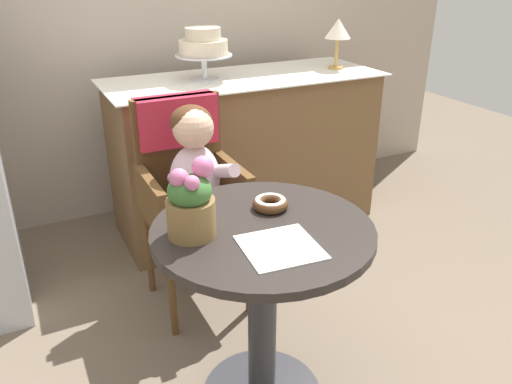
{
  "coord_description": "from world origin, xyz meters",
  "views": [
    {
      "loc": [
        -0.65,
        -1.27,
        1.5
      ],
      "look_at": [
        0.05,
        0.15,
        0.77
      ],
      "focal_mm": 35.83,
      "sensor_mm": 36.0,
      "label": 1
    }
  ],
  "objects_px": {
    "tiered_cake_stand": "(203,46)",
    "table_lamp": "(338,31)",
    "wicker_chair": "(185,170)",
    "donut_front": "(270,203)",
    "seated_child": "(197,174)",
    "cafe_table": "(262,282)",
    "flower_vase": "(191,203)"
  },
  "relations": [
    {
      "from": "donut_front",
      "to": "tiered_cake_stand",
      "type": "relative_size",
      "value": 0.41
    },
    {
      "from": "donut_front",
      "to": "table_lamp",
      "type": "distance_m",
      "value": 1.6
    },
    {
      "from": "cafe_table",
      "to": "tiered_cake_stand",
      "type": "bearing_deg",
      "value": 76.48
    },
    {
      "from": "flower_vase",
      "to": "donut_front",
      "type": "bearing_deg",
      "value": 10.04
    },
    {
      "from": "table_lamp",
      "to": "seated_child",
      "type": "bearing_deg",
      "value": -149.69
    },
    {
      "from": "seated_child",
      "to": "tiered_cake_stand",
      "type": "height_order",
      "value": "tiered_cake_stand"
    },
    {
      "from": "cafe_table",
      "to": "seated_child",
      "type": "xyz_separation_m",
      "value": [
        -0.0,
        0.6,
        0.17
      ]
    },
    {
      "from": "wicker_chair",
      "to": "donut_front",
      "type": "bearing_deg",
      "value": -86.16
    },
    {
      "from": "seated_child",
      "to": "flower_vase",
      "type": "height_order",
      "value": "flower_vase"
    },
    {
      "from": "wicker_chair",
      "to": "table_lamp",
      "type": "xyz_separation_m",
      "value": [
        1.13,
        0.51,
        0.48
      ]
    },
    {
      "from": "seated_child",
      "to": "donut_front",
      "type": "xyz_separation_m",
      "value": [
        0.08,
        -0.49,
        0.06
      ]
    },
    {
      "from": "wicker_chair",
      "to": "tiered_cake_stand",
      "type": "height_order",
      "value": "tiered_cake_stand"
    },
    {
      "from": "wicker_chair",
      "to": "donut_front",
      "type": "height_order",
      "value": "wicker_chair"
    },
    {
      "from": "cafe_table",
      "to": "table_lamp",
      "type": "bearing_deg",
      "value": 48.16
    },
    {
      "from": "flower_vase",
      "to": "table_lamp",
      "type": "height_order",
      "value": "table_lamp"
    },
    {
      "from": "seated_child",
      "to": "table_lamp",
      "type": "height_order",
      "value": "table_lamp"
    },
    {
      "from": "seated_child",
      "to": "wicker_chair",
      "type": "bearing_deg",
      "value": 90.0
    },
    {
      "from": "cafe_table",
      "to": "tiered_cake_stand",
      "type": "xyz_separation_m",
      "value": [
        0.31,
        1.3,
        0.57
      ]
    },
    {
      "from": "tiered_cake_stand",
      "to": "table_lamp",
      "type": "distance_m",
      "value": 0.82
    },
    {
      "from": "table_lamp",
      "to": "donut_front",
      "type": "bearing_deg",
      "value": -132.14
    },
    {
      "from": "donut_front",
      "to": "seated_child",
      "type": "bearing_deg",
      "value": 99.73
    },
    {
      "from": "cafe_table",
      "to": "wicker_chair",
      "type": "relative_size",
      "value": 0.75
    },
    {
      "from": "tiered_cake_stand",
      "to": "seated_child",
      "type": "bearing_deg",
      "value": -114.25
    },
    {
      "from": "donut_front",
      "to": "tiered_cake_stand",
      "type": "height_order",
      "value": "tiered_cake_stand"
    },
    {
      "from": "seated_child",
      "to": "table_lamp",
      "type": "distance_m",
      "value": 1.38
    },
    {
      "from": "table_lamp",
      "to": "cafe_table",
      "type": "bearing_deg",
      "value": -131.84
    },
    {
      "from": "flower_vase",
      "to": "seated_child",
      "type": "bearing_deg",
      "value": 68.58
    },
    {
      "from": "cafe_table",
      "to": "seated_child",
      "type": "distance_m",
      "value": 0.62
    },
    {
      "from": "seated_child",
      "to": "table_lamp",
      "type": "bearing_deg",
      "value": 30.31
    },
    {
      "from": "tiered_cake_stand",
      "to": "table_lamp",
      "type": "bearing_deg",
      "value": -2.85
    },
    {
      "from": "tiered_cake_stand",
      "to": "table_lamp",
      "type": "height_order",
      "value": "table_lamp"
    },
    {
      "from": "cafe_table",
      "to": "flower_vase",
      "type": "distance_m",
      "value": 0.39
    }
  ]
}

